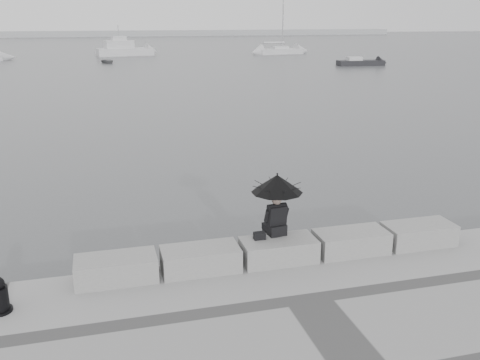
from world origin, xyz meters
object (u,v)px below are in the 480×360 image
object	(u,v)px
seated_person	(277,191)
motor_cruiser	(125,50)
dinghy	(107,61)
sailboat_right	(280,51)
small_motorboat	(361,63)

from	to	relation	value
seated_person	motor_cruiser	xyz separation A→B (m)	(1.06, 72.42, -1.10)
motor_cruiser	seated_person	bearing A→B (deg)	-99.98
seated_person	dinghy	distance (m)	59.77
sailboat_right	dinghy	world-z (taller)	sailboat_right
small_motorboat	seated_person	bearing A→B (deg)	-115.91
small_motorboat	motor_cruiser	bearing A→B (deg)	140.45
seated_person	motor_cruiser	size ratio (longest dim) A/B	0.16
sailboat_right	small_motorboat	world-z (taller)	sailboat_right
dinghy	small_motorboat	bearing A→B (deg)	-44.11
sailboat_right	small_motorboat	xyz separation A→B (m)	(2.63, -21.58, -0.22)
sailboat_right	motor_cruiser	size ratio (longest dim) A/B	1.53
small_motorboat	dinghy	xyz separation A→B (m)	(-28.89, 11.30, -0.08)
sailboat_right	dinghy	distance (m)	28.19
seated_person	dinghy	xyz separation A→B (m)	(-1.88, 59.71, -1.76)
seated_person	sailboat_right	xyz separation A→B (m)	(24.37, 69.99, -1.46)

